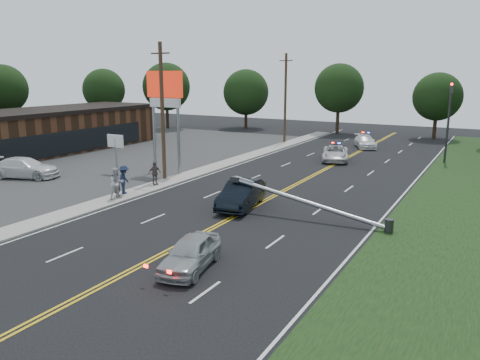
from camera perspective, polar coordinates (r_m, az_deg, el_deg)
The scene contains 26 objects.
ground at distance 21.10m, azimuth -9.70°, elevation -9.04°, with size 120.00×120.00×0.00m, color black.
parking_lot at distance 41.80m, azimuth -22.59°, elevation 1.11°, with size 25.00×60.00×0.01m, color #2D2D2D.
sidewalk at distance 33.57m, azimuth -10.19°, elevation -0.68°, with size 1.80×70.00×0.12m, color gray.
centerline_yellow at distance 29.10m, azimuth 2.73°, elevation -2.68°, with size 0.36×80.00×0.00m, color gold.
pharmacy_building at distance 50.18m, azimuth -24.93°, elevation 5.26°, with size 8.40×30.40×4.30m.
pylon_sign at distance 37.13m, azimuth -9.14°, elevation 9.91°, with size 3.20×0.35×8.00m.
small_sign at distance 38.29m, azimuth -14.93°, elevation 4.21°, with size 1.60×0.14×3.10m.
traffic_signal at distance 45.43m, azimuth 24.12°, elevation 7.21°, with size 0.28×0.41×7.05m.
fallen_streetlight at distance 25.49m, azimuth 9.17°, elevation -2.97°, with size 9.36×0.44×1.91m.
utility_pole_mid at distance 34.82m, azimuth -9.44°, elevation 8.21°, with size 1.60×0.28×10.00m.
utility_pole_far at distance 53.75m, azimuth 5.55°, elevation 9.90°, with size 1.60×0.28×10.00m.
tree_2 at distance 60.78m, azimuth -26.94°, elevation 9.86°, with size 5.53×5.53×8.85m.
tree_3 at distance 66.58m, azimuth -16.26°, elevation 10.50°, with size 5.59×5.59×8.46m.
tree_4 at distance 68.86m, azimuth -8.97°, elevation 11.16°, with size 6.76×6.76×9.34m.
tree_5 at distance 68.36m, azimuth 0.73°, elevation 10.64°, with size 6.52×6.52×8.43m.
tree_6 at distance 63.44m, azimuth 11.98°, elevation 10.88°, with size 6.37×6.37×9.12m.
tree_7 at distance 61.68m, azimuth 22.94°, elevation 9.33°, with size 5.76×5.76×7.97m.
crashed_sedan at distance 27.78m, azimuth 0.17°, elevation -1.74°, with size 1.70×4.87×1.60m, color black.
waiting_sedan at distance 19.34m, azimuth -6.06°, elevation -8.85°, with size 1.59×3.94×1.34m, color #A0A4A8.
parked_car at distance 39.33m, azimuth -24.78°, elevation 1.36°, with size 2.15×5.29×1.53m, color silver.
emergency_a at distance 43.60m, azimuth 11.55°, elevation 3.20°, with size 2.26×4.90×1.36m, color silver.
emergency_b at distance 52.12m, azimuth 15.01°, elevation 4.54°, with size 1.83×4.51×1.31m, color silver.
bystander_a at distance 30.61m, azimuth -14.70°, elevation -0.55°, with size 0.59×0.39×1.61m, color #27262E.
bystander_b at distance 30.16m, azimuth -14.79°, elevation -0.40°, with size 0.96×0.75×1.98m, color #AEAEB3.
bystander_c at distance 31.34m, azimuth -13.93°, elevation 0.05°, with size 1.21×0.70×1.88m, color #19233F.
bystander_d at distance 33.44m, azimuth -10.36°, elevation 0.82°, with size 0.97×0.40×1.66m, color #594D47.
Camera 1 is at (12.50, -15.09, 7.80)m, focal length 35.00 mm.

